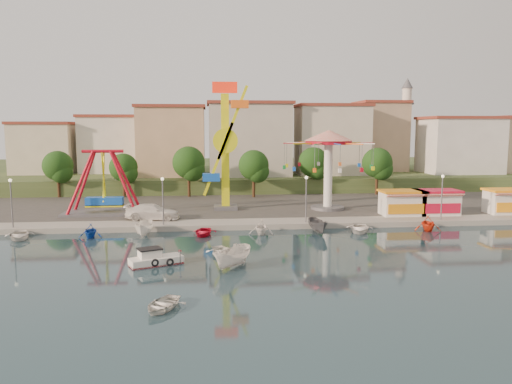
{
  "coord_description": "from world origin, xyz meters",
  "views": [
    {
      "loc": [
        -3.0,
        -41.99,
        11.17
      ],
      "look_at": [
        2.4,
        14.0,
        4.0
      ],
      "focal_mm": 35.0,
      "sensor_mm": 36.0,
      "label": 1
    }
  ],
  "objects": [
    {
      "name": "building_0",
      "position": [
        -33.37,
        46.06,
        8.93
      ],
      "size": [
        9.26,
        9.53,
        11.87
      ],
      "primitive_type": "cube",
      "color": "beige",
      "rests_on": "hill_terrace"
    },
    {
      "name": "tree_5",
      "position": [
        24.0,
        35.54,
        5.71
      ],
      "size": [
        4.83,
        4.83,
        7.54
      ],
      "color": "#382314",
      "rests_on": "quay_deck"
    },
    {
      "name": "pirate_ship_ride",
      "position": [
        -15.89,
        20.92,
        4.39
      ],
      "size": [
        10.0,
        5.0,
        8.0
      ],
      "color": "#59595E",
      "rests_on": "quay_deck"
    },
    {
      "name": "skiff",
      "position": [
        -1.13,
        -2.89,
        0.88
      ],
      "size": [
        4.13,
        4.66,
        1.76
      ],
      "primitive_type": "imported",
      "rotation": [
        0.0,
        0.0,
        -0.65
      ],
      "color": "silver",
      "rests_on": "ground"
    },
    {
      "name": "building_7",
      "position": [
        56.03,
        53.7,
        7.38
      ],
      "size": [
        11.59,
        10.93,
        8.76
      ],
      "primitive_type": "cube",
      "color": "beige",
      "rests_on": "hill_terrace"
    },
    {
      "name": "booth_mid",
      "position": [
        25.07,
        16.49,
        2.16
      ],
      "size": [
        5.4,
        3.78,
        3.08
      ],
      "color": "white",
      "rests_on": "quay_deck"
    },
    {
      "name": "building_1",
      "position": [
        -21.33,
        51.38,
        7.32
      ],
      "size": [
        12.33,
        9.01,
        8.63
      ],
      "primitive_type": "cube",
      "color": "silver",
      "rests_on": "hill_terrace"
    },
    {
      "name": "moored_boat_7",
      "position": [
        20.97,
        9.8,
        0.86
      ],
      "size": [
        3.49,
        3.82,
        1.72
      ],
      "primitive_type": "imported",
      "rotation": [
        0.0,
        0.0,
        -0.23
      ],
      "color": "red",
      "rests_on": "ground"
    },
    {
      "name": "building_4",
      "position": [
        19.07,
        52.2,
        7.62
      ],
      "size": [
        10.75,
        9.23,
        9.24
      ],
      "primitive_type": "cube",
      "color": "beige",
      "rests_on": "hill_terrace"
    },
    {
      "name": "ground",
      "position": [
        0.0,
        0.0,
        0.0
      ],
      "size": [
        200.0,
        200.0,
        0.0
      ],
      "primitive_type": "plane",
      "color": "#122633",
      "rests_on": "ground"
    },
    {
      "name": "booth_left",
      "position": [
        20.65,
        16.49,
        2.16
      ],
      "size": [
        5.4,
        3.78,
        3.08
      ],
      "color": "white",
      "rests_on": "quay_deck"
    },
    {
      "name": "building_5",
      "position": [
        32.37,
        50.33,
        8.61
      ],
      "size": [
        12.77,
        10.96,
        11.21
      ],
      "primitive_type": "cube",
      "color": "tan",
      "rests_on": "hill_terrace"
    },
    {
      "name": "lamp_post_0",
      "position": [
        -24.0,
        13.0,
        3.1
      ],
      "size": [
        0.14,
        0.14,
        5.0
      ],
      "primitive_type": "cylinder",
      "color": "#59595E",
      "rests_on": "quay_deck"
    },
    {
      "name": "wave_swinger",
      "position": [
        12.61,
        21.71,
        8.2
      ],
      "size": [
        11.6,
        11.6,
        10.4
      ],
      "color": "#59595E",
      "rests_on": "quay_deck"
    },
    {
      "name": "building_6",
      "position": [
        44.15,
        48.77,
        9.18
      ],
      "size": [
        8.23,
        8.98,
        12.36
      ],
      "primitive_type": "cube",
      "color": "silver",
      "rests_on": "hill_terrace"
    },
    {
      "name": "lamp_post_2",
      "position": [
        8.0,
        13.0,
        3.1
      ],
      "size": [
        0.14,
        0.14,
        5.0
      ],
      "primitive_type": "cylinder",
      "color": "#59595E",
      "rests_on": "quay_deck"
    },
    {
      "name": "rowboat_b",
      "position": [
        -5.96,
        -11.77,
        0.34
      ],
      "size": [
        3.45,
        3.91,
        0.67
      ],
      "primitive_type": "imported",
      "rotation": [
        0.0,
        0.0,
        -0.42
      ],
      "color": "silver",
      "rests_on": "ground"
    },
    {
      "name": "tree_2",
      "position": [
        -6.0,
        35.81,
        5.92
      ],
      "size": [
        5.02,
        5.02,
        7.85
      ],
      "color": "#382314",
      "rests_on": "quay_deck"
    },
    {
      "name": "tree_4",
      "position": [
        14.0,
        37.35,
        5.75
      ],
      "size": [
        4.86,
        4.86,
        7.6
      ],
      "color": "#382314",
      "rests_on": "quay_deck"
    },
    {
      "name": "moored_boat_2",
      "position": [
        -9.67,
        9.8,
        0.82
      ],
      "size": [
        1.92,
        4.37,
        1.65
      ],
      "primitive_type": "imported",
      "rotation": [
        0.0,
        0.0,
        -0.07
      ],
      "color": "white",
      "rests_on": "ground"
    },
    {
      "name": "moored_boat_3",
      "position": [
        -3.61,
        9.8,
        0.37
      ],
      "size": [
        3.14,
        3.97,
        0.74
      ],
      "primitive_type": "imported",
      "rotation": [
        0.0,
        0.0,
        -0.17
      ],
      "color": "red",
      "rests_on": "ground"
    },
    {
      "name": "moored_boat_4",
      "position": [
        2.57,
        9.8,
        0.8
      ],
      "size": [
        3.25,
        3.56,
        1.6
      ],
      "primitive_type": "imported",
      "rotation": [
        0.0,
        0.0,
        -0.23
      ],
      "color": "white",
      "rests_on": "ground"
    },
    {
      "name": "hill_terrace",
      "position": [
        0.0,
        67.0,
        1.5
      ],
      "size": [
        200.0,
        60.0,
        3.0
      ],
      "primitive_type": "cube",
      "color": "#384C26",
      "rests_on": "ground"
    },
    {
      "name": "rowboat_a",
      "position": [
        -1.78,
        1.37,
        0.36
      ],
      "size": [
        3.45,
        4.06,
        0.72
      ],
      "primitive_type": "imported",
      "rotation": [
        0.0,
        0.0,
        0.33
      ],
      "color": "white",
      "rests_on": "ground"
    },
    {
      "name": "cabin_motorboat",
      "position": [
        -7.49,
        -1.26,
        0.4
      ],
      "size": [
        4.58,
        3.2,
        1.51
      ],
      "rotation": [
        0.0,
        0.0,
        0.41
      ],
      "color": "white",
      "rests_on": "ground"
    },
    {
      "name": "moored_boat_1",
      "position": [
        -15.15,
        9.8,
        0.73
      ],
      "size": [
        2.43,
        2.8,
        1.45
      ],
      "primitive_type": "imported",
      "rotation": [
        0.0,
        0.0,
        0.02
      ],
      "color": "#1445B3",
      "rests_on": "ground"
    },
    {
      "name": "moored_boat_0",
      "position": [
        -22.24,
        9.8,
        0.41
      ],
      "size": [
        3.92,
        4.67,
        0.83
      ],
      "primitive_type": "imported",
      "rotation": [
        0.0,
        0.0,
        0.3
      ],
      "color": "silver",
      "rests_on": "ground"
    },
    {
      "name": "building_2",
      "position": [
        -8.19,
        51.96,
        8.62
      ],
      "size": [
        11.95,
        9.28,
        11.23
      ],
      "primitive_type": "cube",
      "color": "tan",
      "rests_on": "hill_terrace"
    },
    {
      "name": "building_3",
      "position": [
        5.6,
        48.8,
        7.6
      ],
      "size": [
        12.59,
        10.5,
        9.2
      ],
      "primitive_type": "cube",
      "color": "beige",
      "rests_on": "hill_terrace"
    },
    {
      "name": "moored_boat_5",
      "position": [
        8.69,
        9.8,
        0.79
      ],
      "size": [
        2.01,
        4.24,
        1.58
      ],
      "primitive_type": "imported",
      "rotation": [
        0.0,
        0.0,
        0.12
      ],
      "color": "#4E4E53",
      "rests_on": "ground"
    },
    {
      "name": "tree_0",
      "position": [
        -26.0,
        36.98,
        5.47
      ],
      "size": [
        4.6,
        4.6,
        7.19
      ],
      "color": "#382314",
      "rests_on": "quay_deck"
    },
    {
      "name": "van",
      "position": [
        -9.53,
        16.33,
        1.51
      ],
      "size": [
        6.48,
        3.18,
        1.81
      ],
      "primitive_type": "imported",
      "rotation": [
        0.0,
        0.0,
        1.47
      ],
      "color": "white",
      "rests_on": "quay_deck"
    },
    {
      "name": "tree_3",
      "position": [
        4.0,
        34.36,
        5.55
      ],
      "size": [
        4.68,
        4.68,
        7.32
      ],
      "color": "#382314",
      "rests_on": "quay_deck"
    },
    {
      "name": "tree_1",
      "position": [
        -16.0,
        36.24,
        5.2
      ],
      "size": [
        4.35,
        4.35,
        6.8
      ],
      "color": "#382314",
      "rests_on": "quay_deck"
    },
    {
      "name": "minaret",
      "position": [
        36.0,
        54.0,
        12.55
      ],
      "size": [
        2.8,
        2.8,
        18.0
      ],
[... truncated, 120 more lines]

